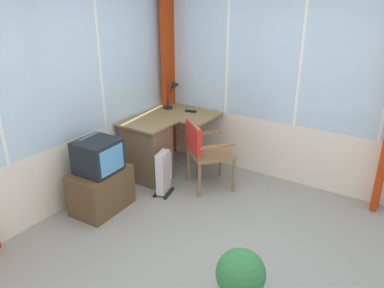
# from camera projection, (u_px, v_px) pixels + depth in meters

# --- Properties ---
(ground) EXTENTS (4.86, 4.82, 0.06)m
(ground) POSITION_uv_depth(u_px,v_px,m) (214.00, 267.00, 3.43)
(ground) COLOR gray
(north_window_panel) EXTENTS (3.86, 0.07, 2.62)m
(north_window_panel) POSITION_uv_depth(u_px,v_px,m) (54.00, 94.00, 3.89)
(north_window_panel) COLOR silver
(north_window_panel) RESTS_ON ground
(east_window_panel) EXTENTS (0.07, 3.82, 2.62)m
(east_window_panel) POSITION_uv_depth(u_px,v_px,m) (300.00, 81.00, 4.43)
(east_window_panel) COLOR silver
(east_window_panel) RESTS_ON ground
(curtain_corner) EXTENTS (0.31, 0.10, 2.52)m
(curtain_corner) POSITION_uv_depth(u_px,v_px,m) (169.00, 70.00, 5.26)
(curtain_corner) COLOR #AC320E
(curtain_corner) RESTS_ON ground
(desk) EXTENTS (1.16, 0.91, 0.77)m
(desk) POSITION_uv_depth(u_px,v_px,m) (149.00, 149.00, 4.85)
(desk) COLOR olive
(desk) RESTS_ON ground
(desk_lamp) EXTENTS (0.23, 0.20, 0.39)m
(desk_lamp) POSITION_uv_depth(u_px,v_px,m) (174.00, 90.00, 5.19)
(desk_lamp) COLOR black
(desk_lamp) RESTS_ON desk
(tv_remote) EXTENTS (0.08, 0.16, 0.02)m
(tv_remote) POSITION_uv_depth(u_px,v_px,m) (191.00, 111.00, 5.10)
(tv_remote) COLOR black
(tv_remote) RESTS_ON desk
(wooden_armchair) EXTENTS (0.68, 0.68, 0.86)m
(wooden_armchair) POSITION_uv_depth(u_px,v_px,m) (202.00, 146.00, 4.54)
(wooden_armchair) COLOR olive
(wooden_armchair) RESTS_ON ground
(tv_on_stand) EXTENTS (0.66, 0.47, 0.83)m
(tv_on_stand) POSITION_uv_depth(u_px,v_px,m) (100.00, 179.00, 4.15)
(tv_on_stand) COLOR brown
(tv_on_stand) RESTS_ON ground
(space_heater) EXTENTS (0.33, 0.23, 0.55)m
(space_heater) POSITION_uv_depth(u_px,v_px,m) (164.00, 172.00, 4.52)
(space_heater) COLOR silver
(space_heater) RESTS_ON ground
(potted_plant) EXTENTS (0.39, 0.39, 0.48)m
(potted_plant) POSITION_uv_depth(u_px,v_px,m) (240.00, 277.00, 2.92)
(potted_plant) COLOR beige
(potted_plant) RESTS_ON ground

